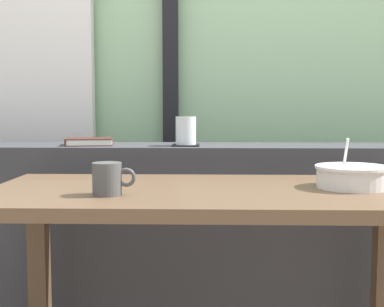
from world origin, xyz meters
TOP-DOWN VIEW (x-y plane):
  - outdoor_backdrop at (0.00, 1.07)m, footprint 4.80×0.08m
  - curtain_left_panel at (-0.76, 0.97)m, footprint 0.56×0.06m
  - window_divider_post at (-0.13, 1.00)m, footprint 0.07×0.05m
  - dark_console_ledge at (0.00, 0.55)m, footprint 2.80×0.29m
  - breakfast_table at (0.05, 0.03)m, footprint 1.24×0.59m
  - coaster_square at (-0.04, 0.50)m, footprint 0.10×0.10m
  - juice_glass at (-0.04, 0.50)m, footprint 0.08×0.08m
  - closed_book at (-0.41, 0.53)m, footprint 0.19×0.16m
  - soup_bowl at (0.45, 0.05)m, footprint 0.21×0.21m
  - ceramic_mug at (-0.22, -0.09)m, footprint 0.11×0.08m

SIDE VIEW (x-z plane):
  - dark_console_ledge at x=0.00m, z-range 0.00..0.78m
  - breakfast_table at x=0.05m, z-range 0.24..0.93m
  - soup_bowl at x=0.45m, z-range 0.66..0.80m
  - ceramic_mug at x=-0.22m, z-range 0.70..0.78m
  - coaster_square at x=-0.04m, z-range 0.78..0.79m
  - closed_book at x=-0.41m, z-range 0.78..0.81m
  - juice_glass at x=-0.04m, z-range 0.78..0.88m
  - curtain_left_panel at x=-0.76m, z-range 0.00..2.50m
  - window_divider_post at x=-0.13m, z-range 0.00..2.60m
  - outdoor_backdrop at x=0.00m, z-range 0.00..2.80m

